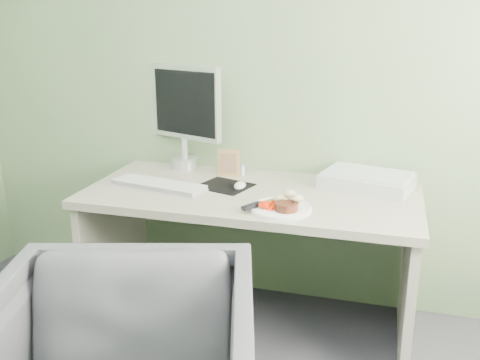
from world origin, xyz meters
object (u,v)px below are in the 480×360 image
(scanner, at_px, (367,181))
(desk, at_px, (251,226))
(monitor, at_px, (185,111))
(plate, at_px, (281,209))

(scanner, bearing_deg, desk, -144.08)
(scanner, xyz_separation_m, monitor, (-0.99, 0.10, 0.28))
(scanner, distance_m, monitor, 1.04)
(desk, height_order, scanner, scanner)
(desk, relative_size, plate, 5.91)
(monitor, bearing_deg, scanner, 13.78)
(desk, relative_size, scanner, 3.79)
(plate, bearing_deg, scanner, 51.60)
(desk, xyz_separation_m, monitor, (-0.46, 0.32, 0.50))
(plate, relative_size, scanner, 0.64)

